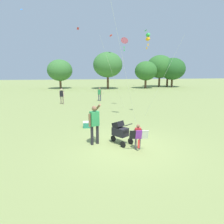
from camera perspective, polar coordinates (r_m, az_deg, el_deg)
ground_plane at (r=8.71m, az=4.00°, el=-9.70°), size 120.00×120.00×0.00m
treeline_distant at (r=35.51m, az=-2.93°, el=12.63°), size 39.75×7.24×6.27m
child_with_butterfly_kite at (r=8.18m, az=7.44°, el=-6.49°), size 0.76×0.36×1.07m
person_adult_flyer at (r=8.64m, az=-5.03°, el=-2.68°), size 0.56×0.65×1.79m
stroller at (r=8.78m, az=2.26°, el=-5.28°), size 0.91×1.04×1.03m
kite_orange_delta at (r=17.07m, az=3.50°, el=19.45°), size 2.68×3.56×5.76m
kite_green_novelty at (r=14.23m, az=10.32°, el=19.97°), size 1.57×2.37×5.57m
distant_kites_cluster at (r=30.73m, az=-7.66°, el=28.43°), size 27.89×12.17×10.58m
person_red_shirt at (r=19.46m, az=-14.14°, el=4.72°), size 0.44×0.31×1.47m
person_sitting_far at (r=20.89m, az=-3.56°, el=5.38°), size 0.37×0.32×1.37m
cooler_box at (r=11.38m, az=-7.12°, el=-3.58°), size 0.45×0.33×0.35m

